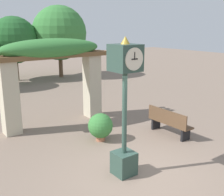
# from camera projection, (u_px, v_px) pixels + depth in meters

# --- Properties ---
(ground_plane) EXTENTS (60.00, 60.00, 0.00)m
(ground_plane) POSITION_uv_depth(u_px,v_px,m) (138.00, 175.00, 6.99)
(ground_plane) COLOR #7F6B5B
(pedestal_clock) EXTENTS (0.61, 0.65, 3.38)m
(pedestal_clock) POSITION_uv_depth(u_px,v_px,m) (125.00, 101.00, 6.56)
(pedestal_clock) COLOR #2D473D
(pedestal_clock) RESTS_ON ground
(pergola) EXTENTS (4.40, 1.14, 3.17)m
(pergola) POSITION_uv_depth(u_px,v_px,m) (53.00, 62.00, 10.02)
(pergola) COLOR #BCB299
(pergola) RESTS_ON ground
(potted_plant_near_right) EXTENTS (0.80, 0.80, 0.90)m
(potted_plant_near_right) POSITION_uv_depth(u_px,v_px,m) (100.00, 126.00, 8.96)
(potted_plant_near_right) COLOR #B26B4C
(potted_plant_near_right) RESTS_ON ground
(park_bench) EXTENTS (0.42, 1.66, 0.89)m
(park_bench) POSITION_uv_depth(u_px,v_px,m) (169.00, 122.00, 9.45)
(park_bench) COLOR brown
(park_bench) RESTS_ON ground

